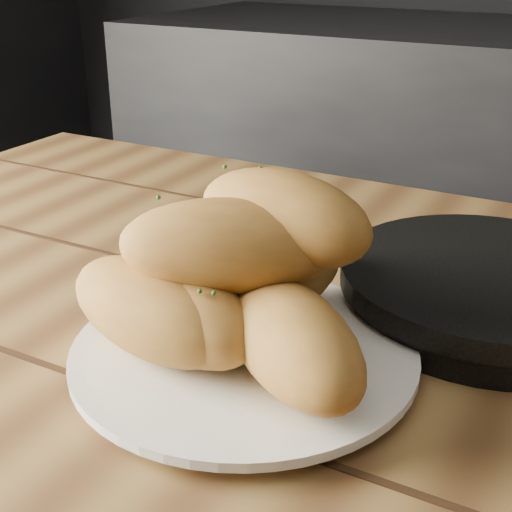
{
  "coord_description": "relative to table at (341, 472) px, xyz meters",
  "views": [
    {
      "loc": [
        -0.35,
        0.15,
        1.07
      ],
      "look_at": [
        -0.59,
        0.59,
        0.84
      ],
      "focal_mm": 50.0,
      "sensor_mm": 36.0,
      "label": 1
    }
  ],
  "objects": [
    {
      "name": "table",
      "position": [
        0.0,
        0.0,
        0.0
      ],
      "size": [
        1.47,
        0.96,
        0.75
      ],
      "color": "brown",
      "rests_on": "ground"
    },
    {
      "name": "plate",
      "position": [
        -0.08,
        -0.02,
        0.1
      ],
      "size": [
        0.28,
        0.28,
        0.02
      ],
      "color": "white",
      "rests_on": "table"
    },
    {
      "name": "bread_rolls",
      "position": [
        -0.09,
        -0.02,
        0.17
      ],
      "size": [
        0.3,
        0.26,
        0.14
      ],
      "color": "#A8712E",
      "rests_on": "plate"
    },
    {
      "name": "skillet",
      "position": [
        0.07,
        0.16,
        0.12
      ],
      "size": [
        0.4,
        0.27,
        0.05
      ],
      "color": "black",
      "rests_on": "table"
    }
  ]
}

